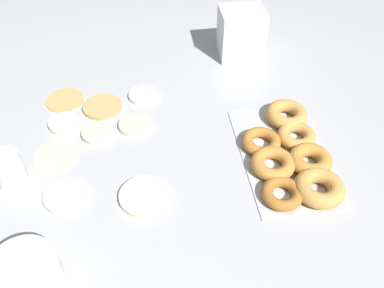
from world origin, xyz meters
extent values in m
plane|color=#B2B5BA|center=(0.00, 0.00, 0.00)|extent=(3.00, 3.00, 0.00)
cylinder|color=silver|center=(0.12, 0.23, 0.01)|extent=(0.09, 0.09, 0.02)
cylinder|color=tan|center=(0.19, 0.12, 0.01)|extent=(0.11, 0.11, 0.01)
cylinder|color=beige|center=(0.07, 0.14, 0.01)|extent=(0.08, 0.08, 0.01)
cylinder|color=beige|center=(-0.13, 0.21, 0.01)|extent=(0.10, 0.10, 0.01)
cylinder|color=silver|center=(0.22, 0.00, 0.01)|extent=(0.09, 0.09, 0.01)
cylinder|color=beige|center=(0.01, 0.24, 0.00)|extent=(0.11, 0.11, 0.01)
cylinder|color=tan|center=(0.24, 0.24, 0.00)|extent=(0.11, 0.11, 0.01)
cylinder|color=beige|center=(-0.16, 0.02, 0.01)|extent=(0.12, 0.12, 0.01)
cylinder|color=beige|center=(0.09, 0.03, 0.01)|extent=(0.09, 0.09, 0.01)
cube|color=silver|center=(-0.08, -0.35, 0.00)|extent=(0.38, 0.22, 0.01)
torus|color=#D19347|center=(-0.21, -0.39, 0.03)|extent=(0.12, 0.12, 0.04)
torus|color=#C68438|center=(-0.12, -0.40, 0.02)|extent=(0.11, 0.11, 0.04)
torus|color=#D19347|center=(-0.03, -0.40, 0.02)|extent=(0.10, 0.10, 0.03)
torus|color=#D19347|center=(0.05, -0.40, 0.02)|extent=(0.12, 0.12, 0.04)
torus|color=#AD6B28|center=(-0.21, -0.30, 0.02)|extent=(0.10, 0.10, 0.03)
torus|color=#C68438|center=(-0.12, -0.31, 0.02)|extent=(0.11, 0.11, 0.03)
torus|color=#B7752D|center=(-0.04, -0.30, 0.02)|extent=(0.10, 0.10, 0.03)
cylinder|color=white|center=(-0.34, 0.26, 0.03)|extent=(0.14, 0.14, 0.07)
cube|color=white|center=(0.41, -0.34, 0.01)|extent=(0.11, 0.14, 0.03)
cube|color=white|center=(0.41, -0.34, 0.04)|extent=(0.11, 0.14, 0.03)
cube|color=white|center=(0.41, -0.34, 0.07)|extent=(0.11, 0.14, 0.03)
cube|color=white|center=(0.41, -0.34, 0.10)|extent=(0.11, 0.14, 0.03)
cube|color=white|center=(0.41, -0.34, 0.12)|extent=(0.11, 0.14, 0.03)
cube|color=white|center=(0.41, -0.34, 0.15)|extent=(0.11, 0.14, 0.03)
cylinder|color=white|center=(-0.06, 0.34, 0.04)|extent=(0.07, 0.07, 0.09)
camera|label=1|loc=(-0.76, -0.01, 0.78)|focal=38.00mm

